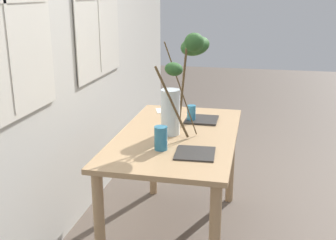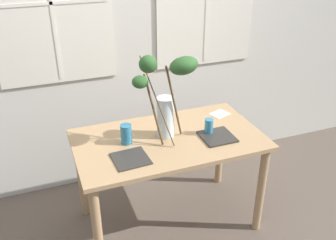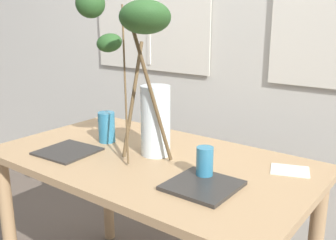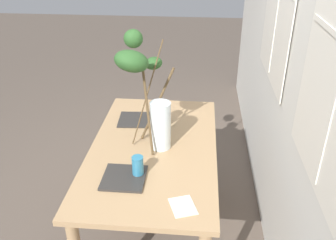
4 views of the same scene
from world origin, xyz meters
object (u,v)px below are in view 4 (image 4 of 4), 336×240
at_px(vase_with_branches, 148,93).
at_px(drinking_glass_blue_right, 138,166).
at_px(plate_square_right, 124,178).
at_px(drinking_glass_blue_left, 165,114).
at_px(plate_square_left, 135,120).
at_px(dining_table, 154,163).

relative_size(vase_with_branches, drinking_glass_blue_right, 5.80).
relative_size(drinking_glass_blue_right, plate_square_right, 0.52).
height_order(drinking_glass_blue_left, plate_square_left, drinking_glass_blue_left).
xyz_separation_m(drinking_glass_blue_left, plate_square_right, (0.63, -0.16, -0.06)).
bearing_deg(vase_with_branches, drinking_glass_blue_right, -3.73).
xyz_separation_m(dining_table, drinking_glass_blue_left, (-0.30, 0.04, 0.19)).
height_order(dining_table, drinking_glass_blue_left, drinking_glass_blue_left).
height_order(vase_with_branches, plate_square_right, vase_with_branches).
bearing_deg(plate_square_right, dining_table, 160.53).
height_order(vase_with_branches, drinking_glass_blue_right, vase_with_branches).
relative_size(plate_square_left, plate_square_right, 0.99).
height_order(drinking_glass_blue_left, drinking_glass_blue_right, drinking_glass_blue_left).
relative_size(dining_table, plate_square_right, 5.89).
relative_size(dining_table, vase_with_branches, 1.95).
bearing_deg(vase_with_branches, plate_square_left, -155.24).
bearing_deg(vase_with_branches, dining_table, 53.39).
distance_m(dining_table, drinking_glass_blue_left, 0.36).
xyz_separation_m(vase_with_branches, drinking_glass_blue_left, (-0.28, 0.07, -0.28)).
bearing_deg(drinking_glass_blue_right, plate_square_right, -62.67).
height_order(dining_table, plate_square_right, plate_square_right).
distance_m(drinking_glass_blue_left, drinking_glass_blue_right, 0.60).
bearing_deg(plate_square_left, vase_with_branches, 24.76).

